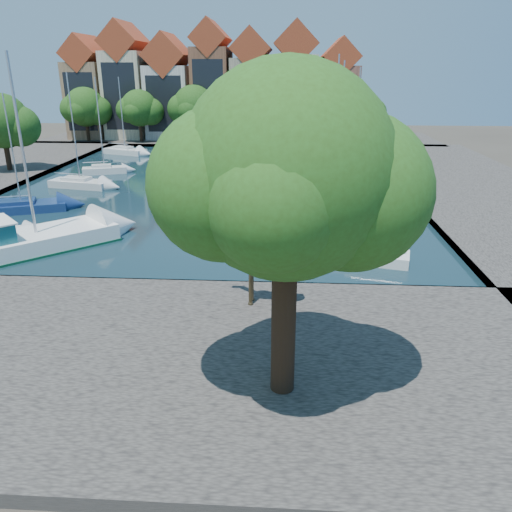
{
  "coord_description": "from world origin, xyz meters",
  "views": [
    {
      "loc": [
        7.48,
        -23.36,
        10.73
      ],
      "look_at": [
        6.18,
        -2.0,
        2.63
      ],
      "focal_mm": 35.0,
      "sensor_mm": 36.0,
      "label": 1
    }
  ],
  "objects_px": {
    "motorsailer": "(5,242)",
    "sailboat_right_a": "(362,253)",
    "plane_tree": "(291,180)",
    "giraffe_statue": "(265,248)"
  },
  "relations": [
    {
      "from": "motorsailer",
      "to": "sailboat_right_a",
      "type": "relative_size",
      "value": 1.29
    },
    {
      "from": "plane_tree",
      "to": "sailboat_right_a",
      "type": "relative_size",
      "value": 1.19
    },
    {
      "from": "giraffe_statue",
      "to": "motorsailer",
      "type": "relative_size",
      "value": 0.48
    },
    {
      "from": "giraffe_statue",
      "to": "sailboat_right_a",
      "type": "bearing_deg",
      "value": 52.04
    },
    {
      "from": "plane_tree",
      "to": "sailboat_right_a",
      "type": "distance_m",
      "value": 15.8
    },
    {
      "from": "plane_tree",
      "to": "motorsailer",
      "type": "distance_m",
      "value": 22.22
    },
    {
      "from": "plane_tree",
      "to": "giraffe_statue",
      "type": "height_order",
      "value": "plane_tree"
    },
    {
      "from": "motorsailer",
      "to": "sailboat_right_a",
      "type": "xyz_separation_m",
      "value": [
        21.25,
        0.59,
        -0.4
      ]
    },
    {
      "from": "sailboat_right_a",
      "to": "giraffe_statue",
      "type": "bearing_deg",
      "value": -127.96
    },
    {
      "from": "giraffe_statue",
      "to": "sailboat_right_a",
      "type": "xyz_separation_m",
      "value": [
        5.39,
        6.91,
        -2.66
      ]
    }
  ]
}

